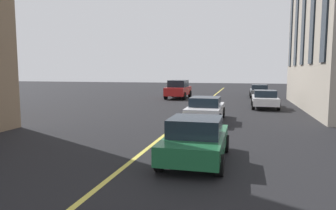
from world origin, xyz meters
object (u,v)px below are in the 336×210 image
object	(u,v)px
car_grey_near	(259,91)
car_white_trailing	(206,109)
car_white_parked_b	(265,99)
car_red_parked_a	(178,89)
car_green_mid	(196,139)

from	to	relation	value
car_grey_near	car_white_trailing	bearing A→B (deg)	167.92
car_grey_near	car_white_parked_b	world-z (taller)	same
car_grey_near	car_white_trailing	distance (m)	17.32
car_grey_near	car_red_parked_a	bearing A→B (deg)	111.48
car_green_mid	car_red_parked_a	size ratio (longest dim) A/B	0.83
car_grey_near	car_white_trailing	size ratio (longest dim) A/B	1.00
car_green_mid	car_white_parked_b	size ratio (longest dim) A/B	0.89
car_grey_near	car_green_mid	bearing A→B (deg)	173.24
car_red_parked_a	car_white_trailing	world-z (taller)	car_red_parked_a
car_green_mid	car_grey_near	world-z (taller)	car_green_mid
car_red_parked_a	car_grey_near	world-z (taller)	car_red_parked_a
car_red_parked_a	car_grey_near	bearing A→B (deg)	-68.52
car_green_mid	car_red_parked_a	world-z (taller)	car_red_parked_a
car_green_mid	car_white_trailing	xyz separation A→B (m)	(7.90, 0.68, 0.00)
car_green_mid	car_white_trailing	distance (m)	7.93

